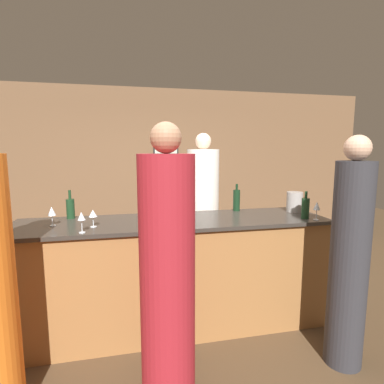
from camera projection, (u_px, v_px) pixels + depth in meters
The scene contains 15 objects.
ground_plane at pixel (175, 325), 3.01m from camera, with size 14.00×14.00×0.00m, color #4C3823.
back_wall at pixel (152, 170), 5.26m from camera, with size 8.00×0.08×2.80m.
bar_counter at pixel (175, 274), 2.94m from camera, with size 2.97×0.74×1.09m.
bartender at pixel (203, 217), 3.78m from camera, with size 0.40×0.40×1.95m.
guest_0 at pixel (167, 273), 2.08m from camera, with size 0.39×0.39×1.93m.
guest_1 at pixel (349, 260), 2.37m from camera, with size 0.29×0.29×1.86m.
wine_bottle_0 at pixel (305, 208), 2.91m from camera, with size 0.07×0.07×0.27m.
wine_bottle_1 at pixel (70, 208), 2.91m from camera, with size 0.08×0.08×0.28m.
wine_bottle_2 at pixel (236, 200), 3.28m from camera, with size 0.08×0.08×0.30m.
ice_bucket at pixel (295, 202), 3.25m from camera, with size 0.17×0.17×0.21m.
wine_glass_0 at pixel (156, 208), 2.76m from camera, with size 0.08×0.08×0.17m.
wine_glass_1 at pixel (81, 217), 2.39m from camera, with size 0.06×0.06×0.17m.
wine_glass_2 at pixel (93, 214), 2.58m from camera, with size 0.07×0.07×0.15m.
wine_glass_3 at pixel (317, 206), 2.85m from camera, with size 0.06×0.06×0.18m.
wine_glass_4 at pixel (52, 212), 2.62m from camera, with size 0.07×0.07×0.17m.
Camera 1 is at (-0.42, -2.77, 1.74)m, focal length 28.00 mm.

